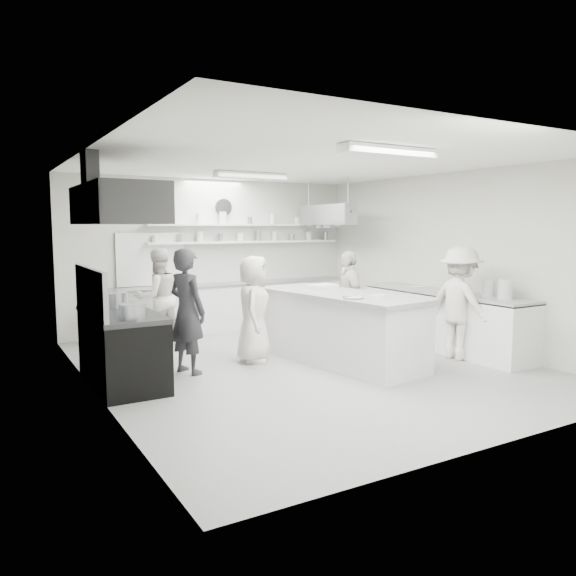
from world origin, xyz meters
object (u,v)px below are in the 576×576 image
back_counter (234,307)px  prep_island (339,329)px  stove (122,350)px  right_counter (444,321)px  cook_stove (187,311)px  cook_back (158,297)px

back_counter → prep_island: 3.29m
stove → right_counter: (5.25, -0.60, 0.02)m
cook_stove → right_counter: bearing=-120.0°
cook_stove → prep_island: bearing=-125.0°
back_counter → cook_back: bearing=-157.2°
right_counter → prep_island: 2.09m
back_counter → cook_back: (-1.78, -0.75, 0.39)m
prep_island → back_counter: bearing=86.1°
stove → cook_back: (1.12, 2.05, 0.40)m
stove → right_counter: 5.28m
back_counter → cook_stove: bearing=-125.8°
right_counter → stove: bearing=173.5°
prep_island → cook_stove: bearing=157.8°
right_counter → prep_island: (-2.09, 0.13, 0.04)m
prep_island → right_counter: bearing=-11.9°
back_counter → cook_back: size_ratio=2.95×
stove → prep_island: bearing=-8.5°
stove → cook_back: 2.37m
back_counter → prep_island: (0.26, -3.27, 0.05)m
prep_island → cook_stove: cook_stove is taller
right_counter → cook_back: cook_back is taller
right_counter → cook_back: size_ratio=1.94×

